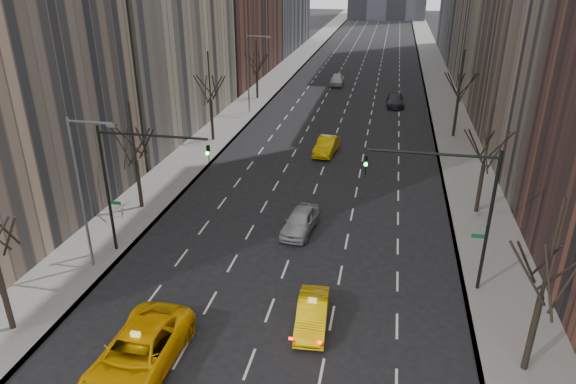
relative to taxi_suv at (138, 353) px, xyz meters
The scene contains 18 objects.
sidewalk_left 67.70m from the taxi_suv, 96.44° to the left, with size 4.50×320.00×0.15m, color slate.
sidewalk_right 69.36m from the taxi_suv, 75.89° to the left, with size 4.50×320.00×0.15m, color slate.
tree_lw_b 17.17m from the taxi_suv, 115.69° to the left, with size 3.36×3.50×7.82m.
tree_lw_c 32.27m from the taxi_suv, 103.22° to the left, with size 3.36×3.50×8.74m.
tree_lw_d 49.88m from the taxi_suv, 98.48° to the left, with size 3.36×3.50×7.36m.
tree_rw_a 17.23m from the taxi_suv, 11.09° to the left, with size 3.36×3.50×8.28m.
tree_rw_b 25.62m from the taxi_suv, 49.15° to the left, with size 3.36×3.50×7.82m.
tree_rw_c 40.94m from the taxi_suv, 65.92° to the left, with size 3.36×3.50×8.74m.
traffic_mast_left 11.25m from the taxi_suv, 115.67° to the left, with size 6.69×0.39×8.00m.
traffic_mast_right 17.21m from the taxi_suv, 33.93° to the left, with size 6.69×0.39×8.00m.
streetlight_near 10.63m from the taxi_suv, 130.40° to the left, with size 2.83×0.22×9.00m.
streetlight_far 42.97m from the taxi_suv, 98.32° to the left, with size 2.83×0.22×9.00m.
taxi_suv is the anchor object (origin of this frame).
taxi_sedan 8.32m from the taxi_suv, 32.73° to the left, with size 1.46×4.19×1.38m, color #FFC105.
silver_sedan_ahead 14.83m from the taxi_suv, 71.52° to the left, with size 1.82×4.53×1.54m, color #94969B.
far_taxi 30.04m from the taxi_suv, 81.50° to the left, with size 1.65×4.74×1.56m, color #E2AD04.
far_suv_grey 50.32m from the taxi_suv, 77.83° to the left, with size 2.13×5.24×1.52m, color #302F35.
far_car_white 59.68m from the taxi_suv, 87.99° to the left, with size 1.93×4.81×1.64m, color silver.
Camera 1 is at (5.22, -13.21, 16.48)m, focal length 32.00 mm.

